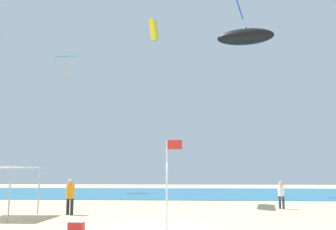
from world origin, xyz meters
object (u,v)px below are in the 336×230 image
banner_flag (169,175)px  kite_parafoil_yellow (154,31)px  person_leftmost (281,193)px  kite_inflatable_black (245,37)px  person_near_tent (70,194)px  cooler_box (76,226)px  kite_diamond_teal (66,58)px

banner_flag → kite_parafoil_yellow: bearing=98.6°
person_leftmost → banner_flag: banner_flag is taller
banner_flag → kite_parafoil_yellow: kite_parafoil_yellow is taller
kite_parafoil_yellow → banner_flag: bearing=6.6°
person_leftmost → banner_flag: (-6.16, -9.26, 1.08)m
person_leftmost → kite_parafoil_yellow: kite_parafoil_yellow is taller
kite_parafoil_yellow → kite_inflatable_black: 12.33m
person_near_tent → kite_parafoil_yellow: 14.35m
cooler_box → kite_parafoil_yellow: 17.99m
kite_parafoil_yellow → kite_inflatable_black: (8.05, 8.95, 2.65)m
kite_parafoil_yellow → person_leftmost: bearing=64.5°
person_near_tent → kite_inflatable_black: kite_inflatable_black is taller
cooler_box → kite_diamond_teal: kite_diamond_teal is taller
person_near_tent → kite_inflatable_black: 24.75m
cooler_box → kite_diamond_teal: bearing=110.7°
cooler_box → kite_diamond_teal: size_ratio=0.18×
person_near_tent → person_leftmost: 12.29m
person_leftmost → kite_parafoil_yellow: bearing=35.5°
cooler_box → kite_parafoil_yellow: (1.53, 12.79, 12.55)m
kite_diamond_teal → banner_flag: bearing=118.8°
person_leftmost → kite_parafoil_yellow: size_ratio=0.33×
person_near_tent → kite_parafoil_yellow: bearing=99.4°
kite_inflatable_black → banner_flag: bearing=83.5°
banner_flag → cooler_box: bearing=-179.7°
banner_flag → cooler_box: size_ratio=5.89×
person_near_tent → kite_parafoil_yellow: size_ratio=0.37×
kite_parafoil_yellow → kite_inflatable_black: size_ratio=0.86×
person_near_tent → banner_flag: banner_flag is taller
person_leftmost → kite_diamond_teal: (-20.05, 18.36, 14.53)m
kite_diamond_teal → person_near_tent: bearing=112.8°
person_near_tent → person_leftmost: bearing=53.5°
person_leftmost → kite_inflatable_black: (-0.04, 12.47, 14.42)m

